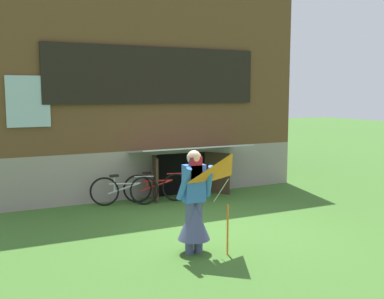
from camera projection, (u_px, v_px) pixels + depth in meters
The scene contains 6 objects.
ground_plane at pixel (215, 229), 8.68m from camera, with size 60.00×60.00×0.00m, color #3D6B28.
log_house at pixel (123, 92), 13.37m from camera, with size 8.03×6.38×5.19m.
person at pixel (194, 210), 7.27m from camera, with size 0.61×0.53×1.67m.
kite at pixel (232, 176), 6.96m from camera, with size 0.87×0.82×1.59m.
bicycle_red at pixel (157, 187), 10.75m from camera, with size 1.54×0.46×0.72m.
bicycle_silver at pixel (124, 190), 10.43m from camera, with size 1.50×0.56×0.72m.
Camera 1 is at (-4.09, -7.38, 2.57)m, focal length 42.65 mm.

